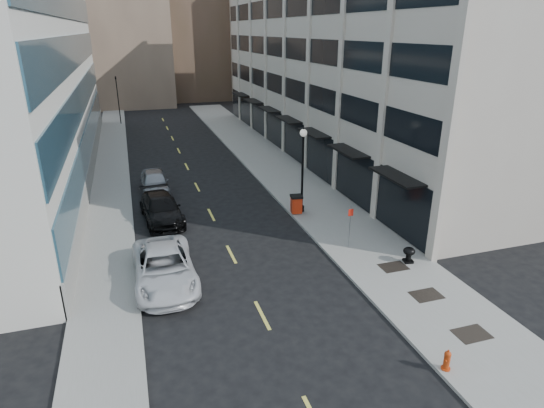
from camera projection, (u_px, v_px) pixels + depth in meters
ground at (277, 344)px, 17.91m from camera, size 160.00×160.00×0.00m
sidewalk_right at (287, 177)px, 37.80m from camera, size 5.00×80.00×0.15m
sidewalk_left at (110, 195)px, 33.83m from camera, size 3.00×80.00×0.15m
building_right at (357, 58)px, 43.48m from camera, size 15.30×46.50×18.25m
skyline_tan_near at (120, 13)px, 72.21m from camera, size 14.00×18.00×28.00m
skyline_tan_far at (61, 33)px, 79.35m from camera, size 12.00×14.00×22.00m
skyline_stone at (256, 39)px, 78.11m from camera, size 10.00×14.00×20.00m
grate_near at (472, 334)px, 18.24m from camera, size 1.40×1.00×0.01m
grate_mid at (426, 295)px, 20.90m from camera, size 1.40×1.00×0.01m
grate_far at (393, 267)px, 23.39m from camera, size 1.40×1.00×0.01m
road_centerline at (204, 200)px, 33.03m from camera, size 0.15×68.20×0.01m
traffic_signal at (116, 79)px, 56.98m from camera, size 0.66×0.66×6.98m
car_white_van at (164, 267)px, 21.88m from camera, size 2.87×6.20×1.72m
car_black_pickup at (161, 209)px, 29.16m from camera, size 2.75×5.79×1.63m
car_silver_sedan at (155, 182)px, 34.19m from camera, size 2.04×5.03×1.71m
fire_hydrant at (447, 360)px, 16.22m from camera, size 0.33×0.33×0.82m
trash_bin at (296, 204)px, 30.03m from camera, size 0.86×0.91×1.24m
lamppost at (303, 163)px, 29.36m from camera, size 0.47×0.47×5.70m
sign_post at (350, 221)px, 24.92m from camera, size 0.29×0.06×2.48m
urn_planter at (409, 253)px, 23.69m from camera, size 0.61×0.61×0.85m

